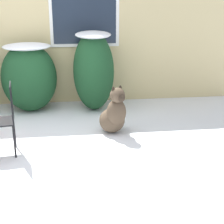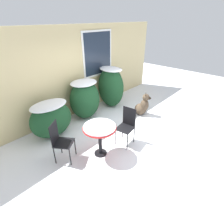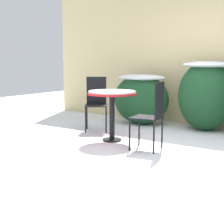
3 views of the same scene
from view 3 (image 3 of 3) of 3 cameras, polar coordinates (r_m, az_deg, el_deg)
ground_plane at (r=5.05m, az=9.60°, el=-6.30°), size 16.00×16.00×0.00m
house_wall at (r=6.93m, az=18.12°, el=9.41°), size 8.00×0.10×2.82m
shrub_left at (r=6.98m, az=4.84°, el=2.39°), size 1.18×0.82×1.01m
shrub_middle at (r=6.52m, az=15.29°, el=2.88°), size 1.02×0.85×1.27m
patio_table at (r=5.46m, az=0.00°, el=2.25°), size 0.78×0.78×0.81m
patio_chair_near_table at (r=6.33m, az=-2.63°, el=1.82°), size 0.56×0.56×0.99m
patio_chair_far_side at (r=4.92m, az=6.61°, el=-0.16°), size 0.45×0.45×0.99m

